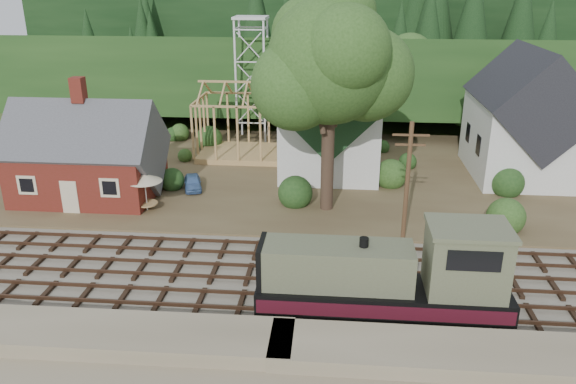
# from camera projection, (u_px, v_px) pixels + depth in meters

# --- Properties ---
(ground) EXTENTS (140.00, 140.00, 0.00)m
(ground) POSITION_uv_depth(u_px,v_px,m) (286.00, 280.00, 31.68)
(ground) COLOR #384C1E
(ground) RESTS_ON ground
(embankment) EXTENTS (64.00, 5.00, 1.60)m
(embankment) POSITION_uv_depth(u_px,v_px,m) (267.00, 381.00, 23.78)
(embankment) COLOR #7F7259
(embankment) RESTS_ON ground
(railroad_bed) EXTENTS (64.00, 11.00, 0.16)m
(railroad_bed) POSITION_uv_depth(u_px,v_px,m) (286.00, 279.00, 31.65)
(railroad_bed) COLOR #726B5B
(railroad_bed) RESTS_ON ground
(village_flat) EXTENTS (64.00, 26.00, 0.30)m
(village_flat) POSITION_uv_depth(u_px,v_px,m) (305.00, 173.00, 48.35)
(village_flat) COLOR brown
(village_flat) RESTS_ON ground
(hillside) EXTENTS (70.00, 28.96, 12.74)m
(hillside) POSITION_uv_depth(u_px,v_px,m) (317.00, 112.00, 70.70)
(hillside) COLOR #1E3F19
(hillside) RESTS_ON ground
(ridge) EXTENTS (80.00, 20.00, 12.00)m
(ridge) POSITION_uv_depth(u_px,v_px,m) (321.00, 88.00, 85.56)
(ridge) COLOR black
(ridge) RESTS_ON ground
(depot) EXTENTS (10.80, 7.41, 9.00)m
(depot) POSITION_uv_depth(u_px,v_px,m) (88.00, 159.00, 42.08)
(depot) COLOR #5E2015
(depot) RESTS_ON village_flat
(church) EXTENTS (8.40, 15.17, 13.00)m
(church) POSITION_uv_depth(u_px,v_px,m) (331.00, 112.00, 47.93)
(church) COLOR silver
(church) RESTS_ON village_flat
(farmhouse) EXTENTS (8.40, 10.80, 10.60)m
(farmhouse) POSITION_uv_depth(u_px,v_px,m) (525.00, 121.00, 46.07)
(farmhouse) COLOR silver
(farmhouse) RESTS_ON village_flat
(timber_frame) EXTENTS (8.20, 6.20, 6.99)m
(timber_frame) POSITION_uv_depth(u_px,v_px,m) (243.00, 125.00, 51.44)
(timber_frame) COLOR tan
(timber_frame) RESTS_ON village_flat
(lattice_tower) EXTENTS (3.20, 3.20, 12.12)m
(lattice_tower) POSITION_uv_depth(u_px,v_px,m) (251.00, 42.00, 54.58)
(lattice_tower) COLOR silver
(lattice_tower) RESTS_ON village_flat
(big_tree) EXTENTS (10.90, 8.40, 14.70)m
(big_tree) POSITION_uv_depth(u_px,v_px,m) (332.00, 70.00, 37.18)
(big_tree) COLOR #38281E
(big_tree) RESTS_ON village_flat
(telegraph_pole_near) EXTENTS (2.20, 0.28, 8.00)m
(telegraph_pole_near) POSITION_uv_depth(u_px,v_px,m) (407.00, 182.00, 34.39)
(telegraph_pole_near) COLOR #4C331E
(telegraph_pole_near) RESTS_ON ground
(locomotive) EXTENTS (12.27, 3.07, 4.90)m
(locomotive) POSITION_uv_depth(u_px,v_px,m) (393.00, 277.00, 27.64)
(locomotive) COLOR black
(locomotive) RESTS_ON railroad_bed
(car_blue) EXTENTS (2.14, 3.43, 1.09)m
(car_blue) POSITION_uv_depth(u_px,v_px,m) (193.00, 182.00, 44.15)
(car_blue) COLOR #5982BF
(car_blue) RESTS_ON village_flat
(car_green) EXTENTS (4.18, 2.81, 1.30)m
(car_green) POSITION_uv_depth(u_px,v_px,m) (91.00, 181.00, 44.10)
(car_green) COLOR #6D9869
(car_green) RESTS_ON village_flat
(patio_set) EXTENTS (2.46, 2.46, 2.74)m
(patio_set) POSITION_uv_depth(u_px,v_px,m) (144.00, 179.00, 39.55)
(patio_set) COLOR silver
(patio_set) RESTS_ON village_flat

